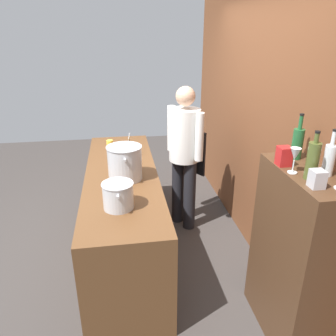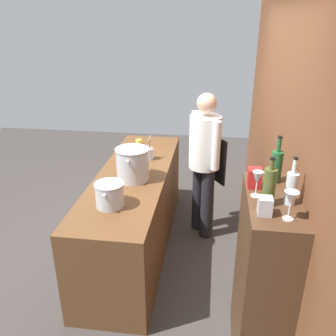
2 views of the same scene
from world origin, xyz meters
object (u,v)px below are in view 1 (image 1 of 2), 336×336
at_px(utensil_crock, 129,152).
at_px(wine_glass_tall, 295,155).
at_px(stockpot_large, 125,163).
at_px(spice_tin_silver, 317,179).
at_px(chef, 185,149).
at_px(wine_bottle_green, 298,143).
at_px(butter_jar, 110,143).
at_px(wine_bottle_olive, 313,160).
at_px(spice_tin_red, 284,156).
at_px(wine_bottle_clear, 329,159).
at_px(stockpot_small, 118,195).

xyz_separation_m(utensil_crock, wine_glass_tall, (1.61, 0.98, 0.50)).
height_order(stockpot_large, spice_tin_silver, spice_tin_silver).
distance_m(chef, wine_glass_tall, 1.73).
height_order(stockpot_large, wine_bottle_green, wine_bottle_green).
height_order(utensil_crock, wine_glass_tall, wine_glass_tall).
bearing_deg(wine_bottle_green, butter_jar, -143.69).
xyz_separation_m(wine_bottle_olive, spice_tin_red, (-0.23, -0.06, -0.06)).
height_order(utensil_crock, wine_bottle_olive, wine_bottle_olive).
distance_m(utensil_crock, wine_glass_tall, 1.95).
height_order(chef, wine_glass_tall, chef).
bearing_deg(butter_jar, wine_bottle_clear, 33.07).
relative_size(wine_bottle_clear, wine_bottle_olive, 0.98).
height_order(stockpot_small, wine_glass_tall, wine_glass_tall).
bearing_deg(wine_bottle_olive, wine_glass_tall, -149.36).
relative_size(stockpot_small, wine_bottle_green, 0.96).
xyz_separation_m(wine_bottle_clear, wine_glass_tall, (-0.07, -0.19, 0.01)).
relative_size(stockpot_large, spice_tin_silver, 3.61).
bearing_deg(stockpot_large, stockpot_small, -7.69).
xyz_separation_m(chef, wine_glass_tall, (1.61, 0.36, 0.51)).
relative_size(chef, utensil_crock, 5.94).
height_order(wine_glass_tall, spice_tin_red, wine_glass_tall).
xyz_separation_m(wine_bottle_green, spice_tin_red, (0.11, -0.15, -0.05)).
relative_size(stockpot_small, wine_bottle_olive, 1.03).
relative_size(wine_bottle_olive, spice_tin_red, 2.35).
distance_m(stockpot_large, spice_tin_silver, 1.71).
height_order(butter_jar, wine_bottle_clear, wine_bottle_clear).
bearing_deg(wine_bottle_clear, wine_bottle_olive, -76.60).
bearing_deg(spice_tin_red, utensil_crock, -146.42).
bearing_deg(wine_bottle_clear, spice_tin_silver, -47.24).
bearing_deg(utensil_crock, wine_bottle_olive, 31.37).
relative_size(stockpot_large, utensil_crock, 1.39).
bearing_deg(wine_bottle_clear, chef, -161.74).
xyz_separation_m(chef, wine_bottle_clear, (1.68, 0.56, 0.50)).
bearing_deg(wine_bottle_olive, butter_jar, -149.85).
relative_size(stockpot_large, wine_bottle_clear, 1.29).
height_order(stockpot_large, wine_bottle_olive, wine_bottle_olive).
xyz_separation_m(utensil_crock, spice_tin_red, (1.48, 0.98, 0.45)).
height_order(stockpot_large, stockpot_small, stockpot_large).
bearing_deg(wine_bottle_olive, stockpot_small, -118.15).
bearing_deg(wine_bottle_clear, wine_bottle_green, -171.70).
bearing_deg(butter_jar, wine_bottle_olive, 30.15).
bearing_deg(wine_glass_tall, chef, -167.28).
xyz_separation_m(wine_glass_tall, spice_tin_red, (-0.13, 0.00, -0.05)).
bearing_deg(wine_bottle_green, stockpot_large, -125.10).
relative_size(stockpot_small, wine_glass_tall, 1.86).
bearing_deg(wine_glass_tall, butter_jar, -149.88).
bearing_deg(stockpot_large, wine_bottle_green, 54.90).
distance_m(stockpot_small, wine_bottle_green, 1.38).
bearing_deg(spice_tin_red, wine_glass_tall, -0.07).
bearing_deg(butter_jar, wine_bottle_green, 36.31).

